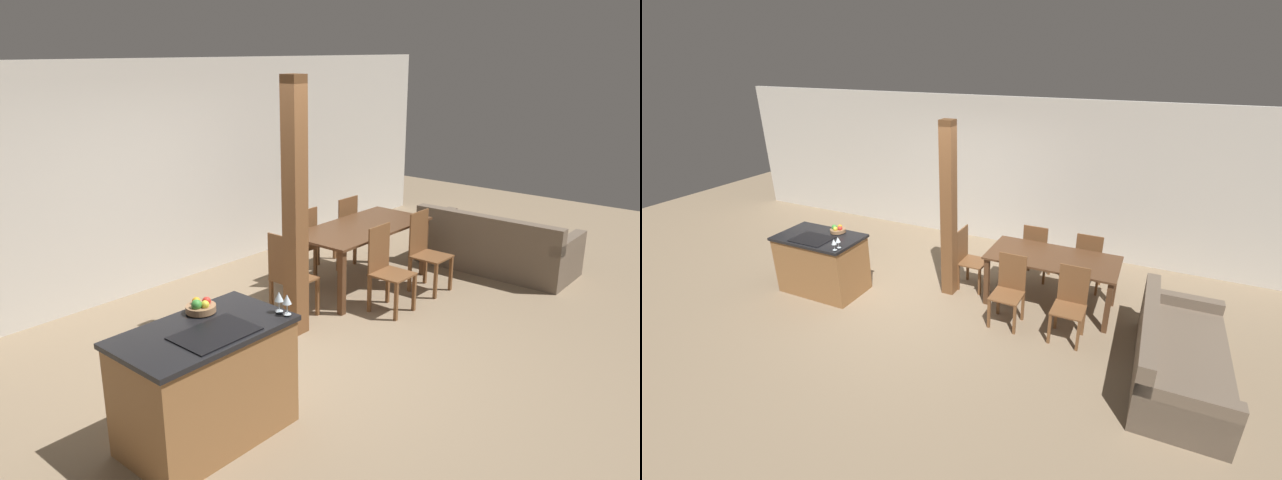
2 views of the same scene
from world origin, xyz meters
The scene contains 14 objects.
ground_plane centered at (0.00, 0.00, 0.00)m, with size 16.00×16.00×0.00m, color #847056.
wall_back centered at (0.00, 2.51, 1.35)m, with size 11.20×0.08×2.70m.
kitchen_island centered at (-1.43, -0.45, 0.45)m, with size 1.27×0.75×0.90m.
fruit_bowl centered at (-1.26, -0.22, 0.95)m, with size 0.23×0.23×0.12m.
wine_glass_near centered at (-0.88, -0.75, 1.02)m, with size 0.07×0.07×0.16m.
wine_glass_middle centered at (-0.88, -0.67, 1.02)m, with size 0.07×0.07×0.16m.
dining_table centered at (1.82, 0.58, 0.66)m, with size 1.80×0.86×0.77m.
dining_chair_near_left centered at (1.41, -0.07, 0.49)m, with size 0.40×0.40×0.96m.
dining_chair_near_right centered at (2.22, -0.07, 0.49)m, with size 0.40×0.40×0.96m.
dining_chair_far_left centered at (1.41, 1.23, 0.49)m, with size 0.40×0.40×0.96m.
dining_chair_far_right centered at (2.22, 1.23, 0.49)m, with size 0.40×0.40×0.96m.
dining_chair_head_end centered at (0.54, 0.58, 0.49)m, with size 0.40×0.40×0.96m.
couch centered at (3.48, -0.38, 0.28)m, with size 0.93×1.98×0.79m.
timber_post centered at (0.34, 0.30, 1.29)m, with size 0.19×0.19×2.58m.
Camera 1 is at (-3.96, -3.73, 2.81)m, focal length 35.00 mm.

